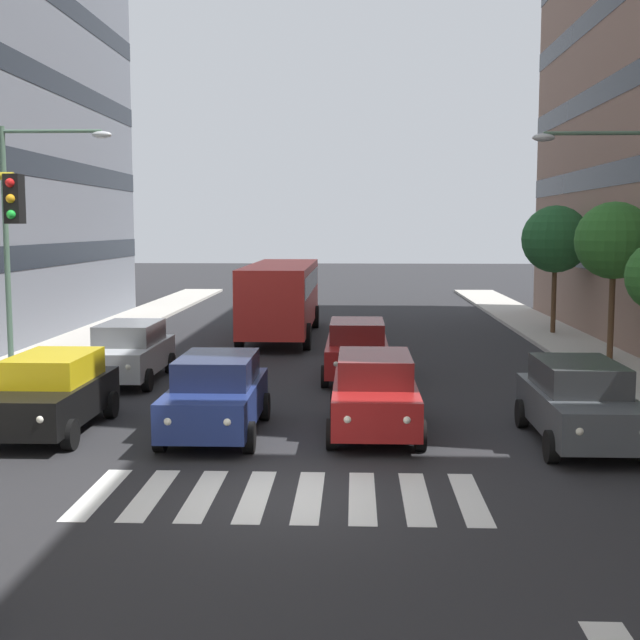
# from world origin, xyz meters

# --- Properties ---
(ground_plane) EXTENTS (180.00, 180.00, 0.00)m
(ground_plane) POSITION_xyz_m (0.00, 0.00, 0.00)
(ground_plane) COLOR #262628
(crosswalk_markings) EXTENTS (6.75, 2.80, 0.01)m
(crosswalk_markings) POSITION_xyz_m (0.00, 0.00, 0.00)
(crosswalk_markings) COLOR silver
(crosswalk_markings) RESTS_ON ground_plane
(car_0) EXTENTS (2.02, 4.44, 1.72)m
(car_0) POSITION_xyz_m (-5.91, -3.73, 0.89)
(car_0) COLOR #474C51
(car_0) RESTS_ON ground_plane
(car_1) EXTENTS (2.02, 4.44, 1.72)m
(car_1) POSITION_xyz_m (-1.65, -4.52, 0.89)
(car_1) COLOR maroon
(car_1) RESTS_ON ground_plane
(car_2) EXTENTS (2.02, 4.44, 1.72)m
(car_2) POSITION_xyz_m (1.80, -4.20, 0.89)
(car_2) COLOR navy
(car_2) RESTS_ON ground_plane
(car_3) EXTENTS (2.02, 4.44, 1.72)m
(car_3) POSITION_xyz_m (5.47, -4.27, 0.89)
(car_3) COLOR black
(car_3) RESTS_ON ground_plane
(car_row2_0) EXTENTS (2.02, 4.44, 1.72)m
(car_row2_0) POSITION_xyz_m (5.40, -10.40, 0.89)
(car_row2_0) COLOR #B2B7BC
(car_row2_0) RESTS_ON ground_plane
(car_row2_1) EXTENTS (2.02, 4.44, 1.72)m
(car_row2_1) POSITION_xyz_m (-1.28, -11.17, 0.89)
(car_row2_1) COLOR maroon
(car_row2_1) RESTS_ON ground_plane
(bus_behind_traffic) EXTENTS (2.78, 10.50, 3.00)m
(bus_behind_traffic) POSITION_xyz_m (1.80, -20.61, 1.86)
(bus_behind_traffic) COLOR red
(bus_behind_traffic) RESTS_ON ground_plane
(street_lamp_left) EXTENTS (3.19, 0.28, 6.82)m
(street_lamp_left) POSITION_xyz_m (-8.15, -7.73, 4.38)
(street_lamp_left) COLOR #4C6B56
(street_lamp_left) RESTS_ON sidewalk_left
(street_lamp_right) EXTENTS (3.19, 0.28, 7.17)m
(street_lamp_right) POSITION_xyz_m (8.17, -9.87, 4.57)
(street_lamp_right) COLOR #4C6B56
(street_lamp_right) RESTS_ON sidewalk_right
(street_tree_2) EXTENTS (2.54, 2.54, 5.19)m
(street_tree_2) POSITION_xyz_m (-9.70, -14.35, 4.05)
(street_tree_2) COLOR #513823
(street_tree_2) RESTS_ON sidewalk_left
(street_tree_3) EXTENTS (2.76, 2.76, 5.24)m
(street_tree_3) POSITION_xyz_m (-9.43, -21.36, 4.00)
(street_tree_3) COLOR #513823
(street_tree_3) RESTS_ON sidewalk_left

